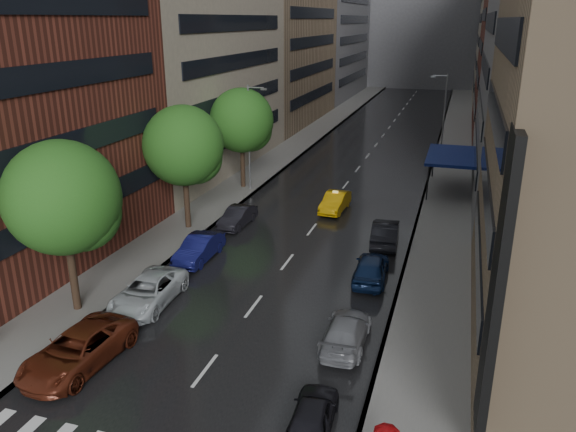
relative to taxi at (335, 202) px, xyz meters
The scene contains 16 objects.
ground 26.60m from the taxi, 91.43° to the right, with size 220.00×220.00×0.00m, color gray.
road 23.43m from the taxi, 91.62° to the left, with size 14.00×140.00×0.01m, color black.
sidewalk_left 25.34m from the taxi, 112.43° to the left, with size 4.00×140.00×0.15m, color gray.
sidewalk_right 24.86m from the taxi, 70.40° to the left, with size 4.00×140.00×0.15m, color gray.
buildings_left 38.92m from the taxi, 115.94° to the left, with size 8.00×108.00×38.00m.
buildings_right 36.29m from the taxi, 64.54° to the left, with size 8.05×109.10×36.00m.
building_far 92.68m from the taxi, 90.42° to the left, with size 40.00×14.00×32.00m, color slate.
tree_near 22.45m from the taxi, 115.17° to the right, with size 5.66×5.66×9.01m.
tree_mid 12.81m from the taxi, 142.74° to the right, with size 5.59×5.59×8.91m.
tree_far 11.33m from the taxi, 157.88° to the left, with size 5.56×5.56×8.86m.
taxi is the anchor object (origin of this frame).
parked_cars_left 18.39m from the taxi, 109.25° to the right, with size 3.06×23.49×1.60m.
parked_cars_right 14.94m from the taxi, 71.52° to the right, with size 2.07×23.61×1.61m.
street_lamp_left 9.96m from the taxi, 157.84° to the left, with size 1.74×0.22×9.00m.
street_lamp_right 20.15m from the taxi, 69.03° to the left, with size 1.74×0.22×9.00m.
awning 12.07m from the taxi, 45.32° to the left, with size 4.00×8.00×3.12m.
Camera 1 is at (9.55, -14.67, 14.40)m, focal length 35.00 mm.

